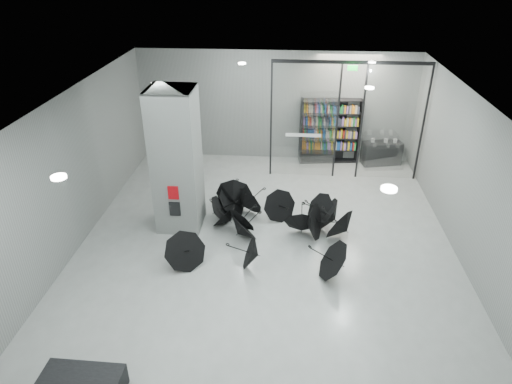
# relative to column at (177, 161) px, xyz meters

# --- Properties ---
(room) EXTENTS (14.00, 14.02, 4.01)m
(room) POSITION_rel_column_xyz_m (2.50, -2.00, 0.84)
(room) COLOR gray
(room) RESTS_ON ground
(column) EXTENTS (1.20, 1.20, 4.00)m
(column) POSITION_rel_column_xyz_m (0.00, 0.00, 0.00)
(column) COLOR slate
(column) RESTS_ON ground
(fire_cabinet) EXTENTS (0.28, 0.04, 0.38)m
(fire_cabinet) POSITION_rel_column_xyz_m (0.00, -0.62, -0.65)
(fire_cabinet) COLOR #A50A07
(fire_cabinet) RESTS_ON column
(info_panel) EXTENTS (0.30, 0.03, 0.42)m
(info_panel) POSITION_rel_column_xyz_m (0.00, -0.62, -1.15)
(info_panel) COLOR black
(info_panel) RESTS_ON column
(exit_sign) EXTENTS (0.30, 0.06, 0.15)m
(exit_sign) POSITION_rel_column_xyz_m (4.90, 3.30, 1.82)
(exit_sign) COLOR #0CE533
(exit_sign) RESTS_ON room
(glass_partition) EXTENTS (5.06, 0.08, 4.00)m
(glass_partition) POSITION_rel_column_xyz_m (4.89, 3.50, 0.18)
(glass_partition) COLOR silver
(glass_partition) RESTS_ON ground
(bench) EXTENTS (1.45, 0.64, 0.46)m
(bench) POSITION_rel_column_xyz_m (-0.49, -5.76, -1.77)
(bench) COLOR black
(bench) RESTS_ON ground
(bookshelf) EXTENTS (2.20, 0.70, 2.38)m
(bookshelf) POSITION_rel_column_xyz_m (4.51, 4.75, -0.81)
(bookshelf) COLOR black
(bookshelf) RESTS_ON ground
(shop_counter) EXTENTS (1.50, 0.87, 0.85)m
(shop_counter) POSITION_rel_column_xyz_m (6.45, 4.68, -1.58)
(shop_counter) COLOR black
(shop_counter) RESTS_ON ground
(umbrella_cluster) EXTENTS (5.55, 4.15, 1.31)m
(umbrella_cluster) POSITION_rel_column_xyz_m (2.65, -0.37, -1.69)
(umbrella_cluster) COLOR black
(umbrella_cluster) RESTS_ON ground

